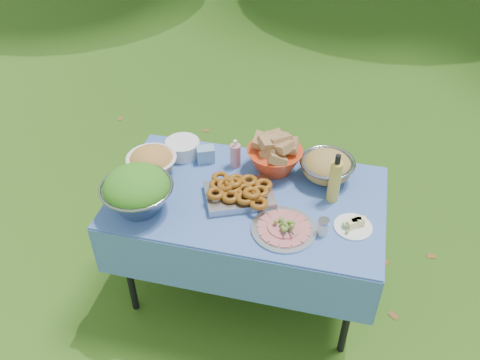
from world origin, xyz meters
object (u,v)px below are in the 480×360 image
(salad_bowl, at_px, (137,191))
(pasta_bowl_steel, at_px, (327,166))
(picnic_table, at_px, (247,244))
(plate_stack, at_px, (183,148))
(bread_bowl, at_px, (275,154))
(oil_bottle, at_px, (335,178))
(charcuterie_platter, at_px, (284,225))

(salad_bowl, relative_size, pasta_bowl_steel, 1.23)
(picnic_table, bearing_deg, plate_stack, 148.77)
(salad_bowl, height_order, pasta_bowl_steel, salad_bowl)
(salad_bowl, xyz_separation_m, plate_stack, (0.07, 0.51, -0.08))
(bread_bowl, bearing_deg, plate_stack, 178.05)
(pasta_bowl_steel, relative_size, oil_bottle, 1.04)
(salad_bowl, relative_size, charcuterie_platter, 1.13)
(bread_bowl, xyz_separation_m, charcuterie_platter, (0.14, -0.47, -0.07))
(picnic_table, xyz_separation_m, salad_bowl, (-0.53, -0.23, 0.50))
(salad_bowl, bearing_deg, charcuterie_platter, 1.48)
(salad_bowl, height_order, oil_bottle, oil_bottle)
(picnic_table, height_order, salad_bowl, salad_bowl)
(plate_stack, distance_m, bread_bowl, 0.56)
(picnic_table, distance_m, bread_bowl, 0.56)
(pasta_bowl_steel, bearing_deg, salad_bowl, -152.15)
(plate_stack, bearing_deg, salad_bowl, -97.55)
(charcuterie_platter, bearing_deg, salad_bowl, -178.52)
(charcuterie_platter, bearing_deg, pasta_bowl_steel, 71.31)
(plate_stack, bearing_deg, oil_bottle, -12.49)
(plate_stack, height_order, charcuterie_platter, plate_stack)
(pasta_bowl_steel, distance_m, charcuterie_platter, 0.50)
(plate_stack, distance_m, pasta_bowl_steel, 0.86)
(plate_stack, bearing_deg, picnic_table, -31.23)
(plate_stack, xyz_separation_m, pasta_bowl_steel, (0.85, -0.03, 0.04))
(salad_bowl, distance_m, pasta_bowl_steel, 1.04)
(pasta_bowl_steel, bearing_deg, bread_bowl, 178.71)
(pasta_bowl_steel, relative_size, charcuterie_platter, 0.92)
(picnic_table, relative_size, oil_bottle, 4.99)
(bread_bowl, height_order, oil_bottle, oil_bottle)
(plate_stack, bearing_deg, bread_bowl, -1.95)
(bread_bowl, bearing_deg, salad_bowl, -141.67)
(salad_bowl, height_order, plate_stack, salad_bowl)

